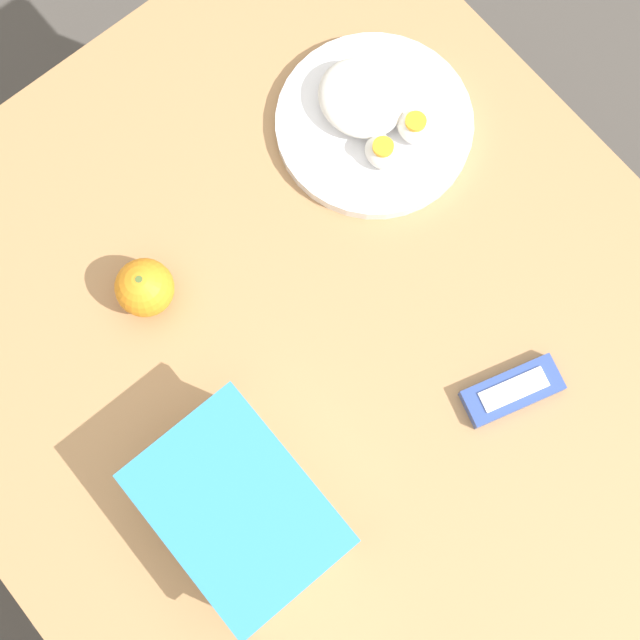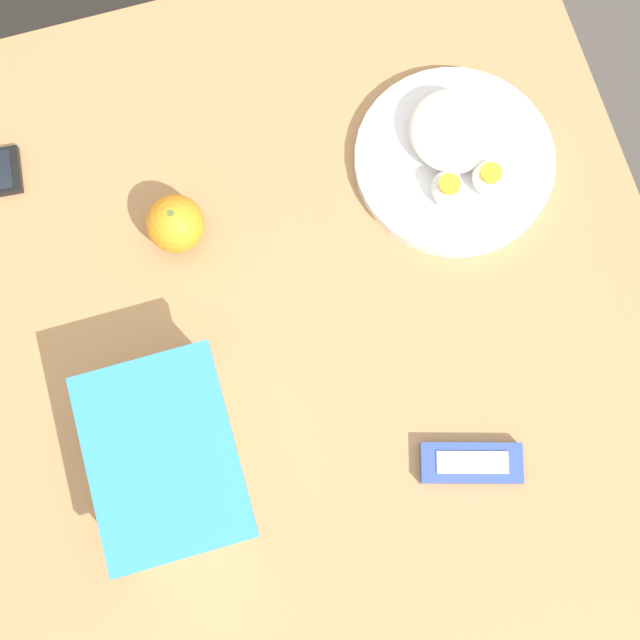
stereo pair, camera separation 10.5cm
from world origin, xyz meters
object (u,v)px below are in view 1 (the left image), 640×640
object	(u,v)px
orange_fruit	(145,288)
rice_plate	(372,118)
candy_bar	(512,391)
food_container	(241,510)

from	to	relation	value
orange_fruit	rice_plate	world-z (taller)	orange_fruit
rice_plate	candy_bar	xyz separation A→B (m)	(-0.37, 0.10, -0.01)
food_container	rice_plate	distance (m)	0.51
candy_bar	food_container	bearing A→B (deg)	74.11
food_container	candy_bar	distance (m)	0.35
food_container	candy_bar	world-z (taller)	food_container
orange_fruit	rice_plate	bearing A→B (deg)	-89.96
orange_fruit	food_container	bearing A→B (deg)	165.24
rice_plate	food_container	bearing A→B (deg)	122.73
food_container	orange_fruit	xyz separation A→B (m)	(0.28, -0.07, -0.01)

